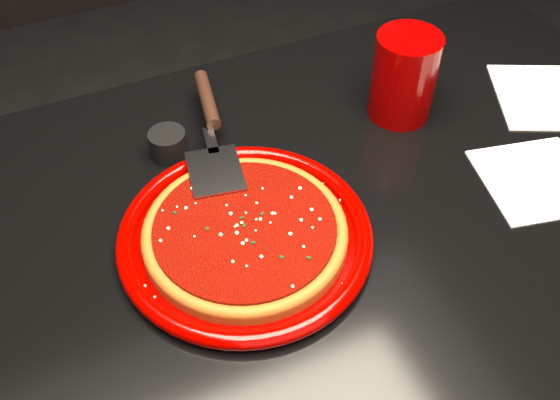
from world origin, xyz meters
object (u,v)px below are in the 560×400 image
at_px(table, 304,377).
at_px(ramekin, 168,144).
at_px(pizza_server, 212,130).
at_px(cup, 404,77).
at_px(plate, 245,236).

distance_m(table, ramekin, 0.46).
height_order(pizza_server, ramekin, pizza_server).
height_order(cup, ramekin, cup).
xyz_separation_m(table, plate, (-0.08, 0.02, 0.39)).
relative_size(table, plate, 3.84).
relative_size(plate, cup, 2.41).
xyz_separation_m(pizza_server, cup, (0.28, -0.03, 0.03)).
xyz_separation_m(cup, ramekin, (-0.34, 0.05, -0.05)).
distance_m(table, plate, 0.40).
xyz_separation_m(plate, ramekin, (-0.04, 0.19, 0.01)).
height_order(table, cup, cup).
distance_m(plate, pizza_server, 0.17).
xyz_separation_m(plate, pizza_server, (0.02, 0.17, 0.03)).
relative_size(table, cup, 9.26).
relative_size(table, pizza_server, 4.15).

